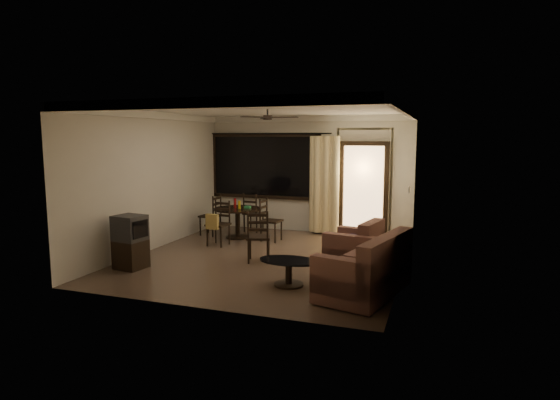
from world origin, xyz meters
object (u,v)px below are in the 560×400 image
at_px(tv_cabinet, 130,242).
at_px(sofa, 368,271).
at_px(side_chair, 259,246).
at_px(armchair, 356,249).
at_px(coffee_table, 289,268).
at_px(dining_chair_west, 211,223).
at_px(dining_chair_east, 271,228).
at_px(dining_chair_north, 253,220).
at_px(dining_chair_south, 218,231).
at_px(dining_table, 238,214).

bearing_deg(tv_cabinet, sofa, 7.39).
bearing_deg(side_chair, sofa, 134.18).
relative_size(armchair, coffee_table, 1.05).
bearing_deg(dining_chair_west, dining_chair_east, 89.67).
relative_size(sofa, coffee_table, 1.95).
height_order(dining_chair_west, dining_chair_north, same).
bearing_deg(sofa, dining_chair_east, 146.04).
relative_size(dining_chair_west, tv_cabinet, 1.01).
bearing_deg(dining_chair_east, coffee_table, -149.76).
xyz_separation_m(dining_chair_south, tv_cabinet, (-0.66, -2.07, 0.17)).
bearing_deg(dining_chair_south, armchair, -9.66).
distance_m(sofa, coffee_table, 1.23).
xyz_separation_m(dining_chair_east, armchair, (2.19, -1.59, 0.07)).
bearing_deg(dining_chair_west, side_chair, 51.34).
xyz_separation_m(dining_chair_south, side_chair, (1.31, -0.94, -0.02)).
xyz_separation_m(sofa, armchair, (-0.40, 1.32, -0.01)).
bearing_deg(dining_chair_west, dining_table, 89.40).
relative_size(sofa, side_chair, 1.88).
distance_m(dining_table, sofa, 4.54).
relative_size(tv_cabinet, side_chair, 0.97).
bearing_deg(coffee_table, dining_table, 126.69).
xyz_separation_m(armchair, coffee_table, (-0.83, -1.29, -0.07)).
distance_m(dining_chair_west, tv_cabinet, 3.00).
relative_size(dining_chair_east, dining_chair_south, 1.00).
xyz_separation_m(tv_cabinet, sofa, (4.16, -0.05, -0.12)).
relative_size(dining_chair_south, coffee_table, 1.01).
relative_size(dining_chair_south, armchair, 0.97).
relative_size(dining_chair_south, dining_chair_north, 1.00).
height_order(dining_chair_west, dining_chair_east, same).
bearing_deg(sofa, dining_chair_south, 163.08).
height_order(dining_chair_west, sofa, dining_chair_west).
distance_m(dining_chair_north, coffee_table, 4.29).
height_order(dining_chair_south, dining_chair_north, same).
bearing_deg(side_chair, dining_chair_south, -53.16).
distance_m(tv_cabinet, coffee_table, 2.94).
height_order(dining_chair_south, tv_cabinet, dining_chair_south).
bearing_deg(side_chair, dining_chair_north, -83.07).
bearing_deg(dining_chair_east, side_chair, -162.04).
height_order(dining_table, dining_chair_south, dining_chair_south).
height_order(dining_table, dining_chair_east, dining_chair_east).
height_order(armchair, side_chair, side_chair).
bearing_deg(tv_cabinet, side_chair, 37.91).
xyz_separation_m(dining_chair_north, coffee_table, (2.13, -3.72, -0.01)).
xyz_separation_m(dining_chair_west, coffee_table, (2.92, -3.01, -0.01)).
xyz_separation_m(coffee_table, side_chair, (-0.96, 1.15, 0.02)).
bearing_deg(coffee_table, side_chair, 129.89).
distance_m(armchair, coffee_table, 1.53).
relative_size(dining_chair_north, side_chair, 0.97).
relative_size(dining_chair_north, coffee_table, 1.01).
relative_size(dining_chair_north, tv_cabinet, 1.01).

